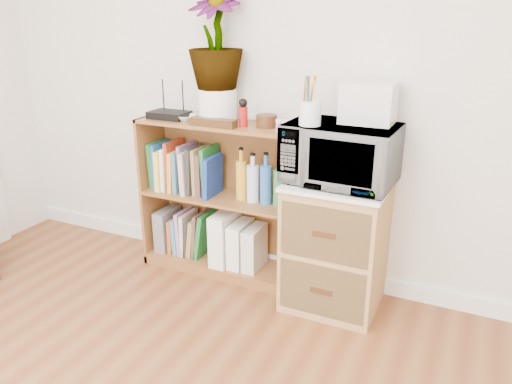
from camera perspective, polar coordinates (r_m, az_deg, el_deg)
The scene contains 21 objects.
skirting_board at distance 3.19m, azimuth 2.93°, elevation -8.14°, with size 4.00×0.02×0.10m, color white.
bookshelf at distance 3.04m, azimuth -4.05°, elevation -0.86°, with size 1.00×0.30×0.95m, color brown.
wicker_unit at distance 2.76m, azimuth 9.06°, elevation -6.12°, with size 0.50×0.45×0.70m, color #9E7542.
microwave at distance 2.57m, azimuth 9.63°, elevation 4.32°, with size 0.55×0.37×0.31m, color silver.
pen_cup at distance 2.48m, azimuth 6.20°, elevation 8.95°, with size 0.11×0.11×0.12m, color white.
small_appliance at distance 2.58m, azimuth 12.78°, elevation 9.96°, with size 0.26×0.21×0.20m, color silver.
router at distance 3.06m, azimuth -9.89°, elevation 8.68°, with size 0.23×0.16×0.04m, color black.
white_bowl at distance 2.99m, azimuth -8.16°, elevation 8.41°, with size 0.13×0.13×0.03m, color white.
plant_pot at distance 2.91m, azimuth -4.42°, elevation 9.84°, with size 0.22×0.22×0.19m, color white.
potted_plant at distance 2.87m, azimuth -4.62°, elevation 17.06°, with size 0.30×0.30×0.54m, color #2E7532.
trinket_box at distance 2.81m, azimuth -4.91°, elevation 7.93°, with size 0.27×0.07×0.04m, color #331F0E.
kokeshi_doll at distance 2.78m, azimuth -1.46°, elevation 8.58°, with size 0.05×0.05×0.11m, color maroon.
wooden_bowl at distance 2.78m, azimuth 1.22°, elevation 8.13°, with size 0.12×0.12×0.07m, color #3C2110.
paint_jars at distance 2.63m, azimuth 3.27°, elevation 7.36°, with size 0.12×0.04×0.06m, color pink.
file_box at distance 3.35m, azimuth -10.05°, elevation -4.13°, with size 0.08×0.22×0.27m, color slate.
magazine_holder_left at distance 3.11m, azimuth -3.53°, elevation -5.15°, with size 0.10×0.26×0.33m, color white.
magazine_holder_mid at distance 3.08m, azimuth -1.80°, elevation -5.94°, with size 0.09×0.22×0.28m, color white.
magazine_holder_right at distance 3.04m, azimuth -0.16°, elevation -6.38°, with size 0.08×0.21×0.26m, color silver.
cookbooks at distance 3.11m, azimuth -8.05°, elevation 2.61°, with size 0.45×0.20×0.31m.
liquor_bottles at distance 2.84m, azimuth 1.97°, elevation 1.29°, with size 0.47×0.07×0.31m.
lower_books at distance 3.25m, azimuth -7.41°, elevation -4.75°, with size 0.27×0.19×0.30m.
Camera 1 is at (1.04, -0.38, 1.55)m, focal length 35.00 mm.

